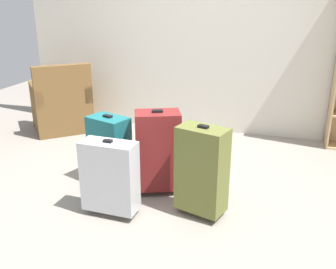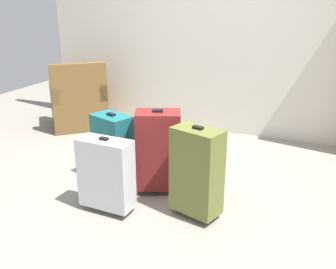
% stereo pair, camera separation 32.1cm
% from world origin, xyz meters
% --- Properties ---
extents(ground_plane, '(8.64, 8.64, 0.00)m').
position_xyz_m(ground_plane, '(0.00, 0.00, 0.00)').
color(ground_plane, gray).
extents(back_wall, '(4.94, 0.10, 2.60)m').
position_xyz_m(back_wall, '(0.00, 2.03, 1.30)').
color(back_wall, beige).
rests_on(back_wall, ground).
extents(armchair, '(0.99, 0.99, 0.90)m').
position_xyz_m(armchair, '(-1.87, 1.48, 0.32)').
color(armchair, brown).
rests_on(armchair, ground).
extents(mug, '(0.12, 0.08, 0.10)m').
position_xyz_m(mug, '(-1.26, 1.43, 0.05)').
color(mug, red).
rests_on(mug, ground).
extents(suitcase_silver, '(0.45, 0.22, 0.64)m').
position_xyz_m(suitcase_silver, '(-0.39, -0.29, 0.33)').
color(suitcase_silver, '#B7BABF').
rests_on(suitcase_silver, ground).
extents(suitcase_olive, '(0.43, 0.33, 0.76)m').
position_xyz_m(suitcase_olive, '(0.31, -0.10, 0.39)').
color(suitcase_olive, brown).
rests_on(suitcase_olive, ground).
extents(suitcase_dark_red, '(0.45, 0.37, 0.77)m').
position_xyz_m(suitcase_dark_red, '(-0.14, 0.18, 0.40)').
color(suitcase_dark_red, maroon).
rests_on(suitcase_dark_red, ground).
extents(suitcase_teal, '(0.42, 0.34, 0.67)m').
position_xyz_m(suitcase_teal, '(-0.62, 0.21, 0.35)').
color(suitcase_teal, '#19666B').
rests_on(suitcase_teal, ground).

